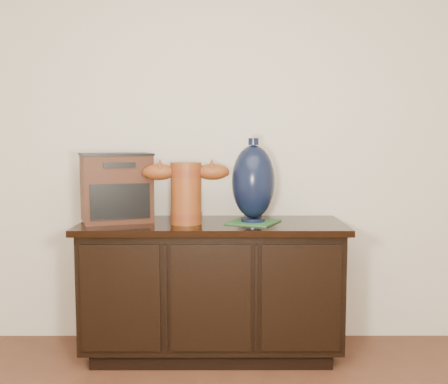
{
  "coord_description": "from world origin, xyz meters",
  "views": [
    {
      "loc": [
        0.06,
        -0.65,
        1.2
      ],
      "look_at": [
        0.07,
        2.18,
        0.93
      ],
      "focal_mm": 42.0,
      "sensor_mm": 36.0,
      "label": 1
    }
  ],
  "objects_px": {
    "tv_radio": "(116,187)",
    "lamp_base": "(253,182)",
    "terracotta_vessel": "(186,189)",
    "spray_can": "(257,204)",
    "sideboard": "(212,287)"
  },
  "relations": [
    {
      "from": "lamp_base",
      "to": "tv_radio",
      "type": "bearing_deg",
      "value": 175.43
    },
    {
      "from": "tv_radio",
      "to": "spray_can",
      "type": "height_order",
      "value": "tv_radio"
    },
    {
      "from": "tv_radio",
      "to": "spray_can",
      "type": "distance_m",
      "value": 0.83
    },
    {
      "from": "tv_radio",
      "to": "lamp_base",
      "type": "xyz_separation_m",
      "value": [
        0.77,
        -0.06,
        0.03
      ]
    },
    {
      "from": "terracotta_vessel",
      "to": "lamp_base",
      "type": "height_order",
      "value": "lamp_base"
    },
    {
      "from": "lamp_base",
      "to": "spray_can",
      "type": "height_order",
      "value": "lamp_base"
    },
    {
      "from": "spray_can",
      "to": "tv_radio",
      "type": "bearing_deg",
      "value": -168.53
    },
    {
      "from": "terracotta_vessel",
      "to": "spray_can",
      "type": "xyz_separation_m",
      "value": [
        0.41,
        0.27,
        -0.11
      ]
    },
    {
      "from": "sideboard",
      "to": "lamp_base",
      "type": "distance_m",
      "value": 0.64
    },
    {
      "from": "sideboard",
      "to": "lamp_base",
      "type": "relative_size",
      "value": 3.18
    },
    {
      "from": "terracotta_vessel",
      "to": "spray_can",
      "type": "bearing_deg",
      "value": 29.48
    },
    {
      "from": "sideboard",
      "to": "terracotta_vessel",
      "type": "distance_m",
      "value": 0.58
    },
    {
      "from": "tv_radio",
      "to": "lamp_base",
      "type": "distance_m",
      "value": 0.77
    },
    {
      "from": "tv_radio",
      "to": "spray_can",
      "type": "relative_size",
      "value": 2.95
    },
    {
      "from": "sideboard",
      "to": "spray_can",
      "type": "bearing_deg",
      "value": 38.93
    }
  ]
}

